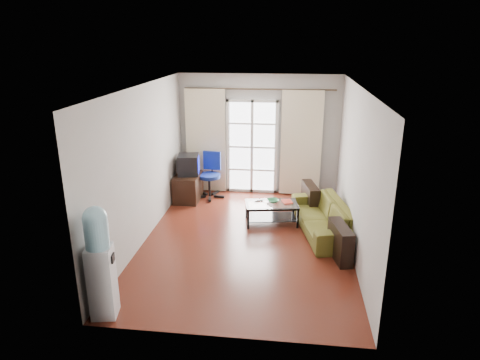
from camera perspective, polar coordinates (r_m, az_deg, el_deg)
name	(u,v)px	position (r m, az deg, el deg)	size (l,w,h in m)	color
floor	(246,241)	(7.70, 0.86, -8.08)	(5.20, 5.20, 0.00)	maroon
ceiling	(247,87)	(6.93, 0.97, 12.31)	(5.20, 5.20, 0.00)	white
wall_back	(259,135)	(9.71, 2.54, 6.03)	(3.60, 0.02, 2.70)	#B8B4AF
wall_front	(222,236)	(4.80, -2.39, -7.48)	(3.60, 0.02, 2.70)	#B8B4AF
wall_left	(144,165)	(7.59, -12.73, 2.01)	(0.02, 5.20, 2.70)	#B8B4AF
wall_right	(356,172)	(7.25, 15.21, 1.02)	(0.02, 5.20, 2.70)	#B8B4AF
french_door	(252,147)	(9.73, 1.60, 4.40)	(1.16, 0.06, 2.15)	white
curtain_rod	(259,89)	(9.44, 2.58, 12.01)	(0.04, 0.04, 3.30)	#4C3F2D
curtain_left	(206,141)	(9.79, -4.58, 5.19)	(0.90, 0.07, 2.35)	beige
curtain_right	(301,144)	(9.60, 8.15, 4.80)	(0.90, 0.07, 2.35)	beige
radiator	(293,180)	(9.86, 7.05, -0.06)	(0.64, 0.12, 0.64)	gray
sofa	(323,217)	(8.07, 11.04, -4.87)	(1.18, 2.11, 0.58)	olive
coffee_table	(272,211)	(8.31, 4.22, -4.08)	(1.08, 0.73, 0.41)	silver
bowl	(273,201)	(8.32, 4.39, -2.77)	(0.29, 0.29, 0.06)	#348F48
book	(282,202)	(8.33, 5.68, -2.92)	(0.24, 0.29, 0.02)	#A13513
remote	(259,201)	(8.36, 2.54, -2.77)	(0.17, 0.05, 0.02)	black
tv_stand	(188,187)	(9.53, -6.96, -0.96)	(0.53, 0.79, 0.58)	black
crt_tv	(188,165)	(9.42, -7.00, 2.05)	(0.54, 0.54, 0.44)	black
task_chair	(210,184)	(9.66, -4.03, -0.55)	(0.77, 0.77, 1.01)	black
water_cooler	(100,260)	(5.71, -18.19, -10.15)	(0.36, 0.36, 1.53)	silver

